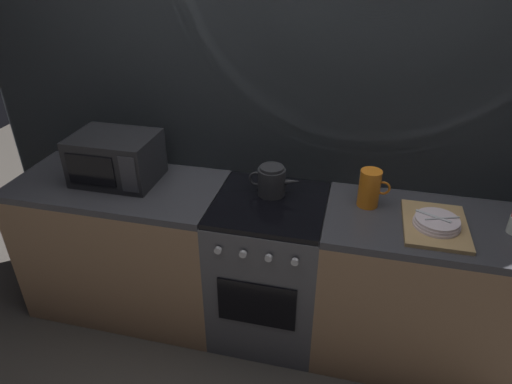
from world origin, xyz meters
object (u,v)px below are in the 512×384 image
object	(u,v)px
stove_unit	(269,268)
pitcher	(370,188)
kettle	(272,181)
dish_pile	(436,224)
microwave	(116,158)

from	to	relation	value
stove_unit	pitcher	size ratio (longest dim) A/B	4.50
stove_unit	pitcher	distance (m)	0.75
kettle	dish_pile	distance (m)	0.85
microwave	kettle	world-z (taller)	microwave
stove_unit	dish_pile	xyz separation A→B (m)	(0.83, -0.05, 0.47)
kettle	pitcher	bearing A→B (deg)	0.57
stove_unit	kettle	world-z (taller)	kettle
pitcher	dish_pile	size ratio (longest dim) A/B	0.50
stove_unit	pitcher	xyz separation A→B (m)	(0.50, 0.09, 0.55)
pitcher	kettle	bearing A→B (deg)	-179.43
pitcher	dish_pile	bearing A→B (deg)	-23.54
microwave	dish_pile	distance (m)	1.74
microwave	dish_pile	world-z (taller)	microwave
microwave	stove_unit	bearing A→B (deg)	-2.89
microwave	pitcher	distance (m)	1.41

